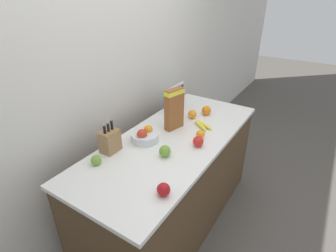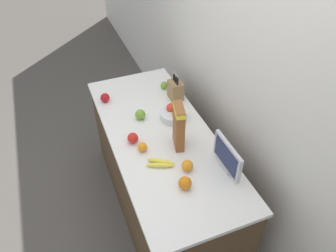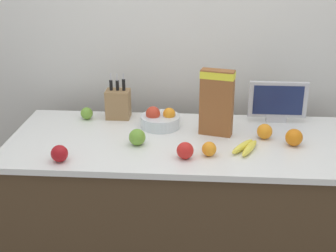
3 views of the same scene
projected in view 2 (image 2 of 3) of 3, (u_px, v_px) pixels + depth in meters
ground_plane at (162, 205)px, 3.00m from camera, size 14.00×14.00×0.00m
wall_back at (237, 69)px, 2.32m from camera, size 9.00×0.06×2.60m
counter at (161, 173)px, 2.72m from camera, size 1.79×0.75×0.87m
knife_block at (176, 90)px, 2.74m from camera, size 0.13×0.10×0.26m
small_monitor at (227, 157)px, 2.10m from camera, size 0.31×0.03×0.23m
cereal_box at (179, 125)px, 2.24m from camera, size 0.18×0.10×0.34m
fruit_bowl at (173, 114)px, 2.56m from camera, size 0.21×0.21×0.11m
banana_bunch at (160, 163)px, 2.20m from camera, size 0.15×0.20×0.03m
apple_by_knife_block at (164, 85)px, 2.89m from camera, size 0.07×0.07×0.07m
apple_middle at (140, 114)px, 2.56m from camera, size 0.08×0.08×0.08m
apple_near_bananas at (133, 138)px, 2.36m from camera, size 0.08×0.08×0.08m
apple_rightmost at (105, 98)px, 2.73m from camera, size 0.08×0.08×0.08m
orange_near_bowl at (187, 166)px, 2.15m from camera, size 0.08×0.08×0.08m
orange_by_cereal at (142, 147)px, 2.29m from camera, size 0.07×0.07×0.07m
orange_front_center at (185, 183)px, 2.04m from camera, size 0.08×0.08×0.08m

